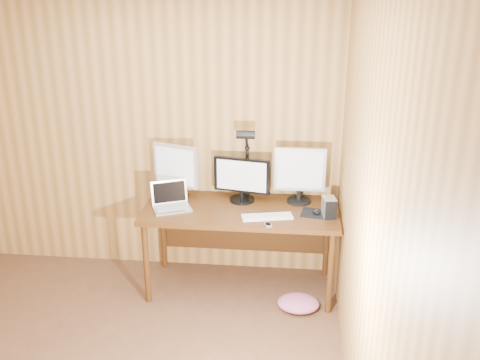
% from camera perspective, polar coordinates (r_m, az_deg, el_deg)
% --- Properties ---
extents(room_shell, '(4.00, 4.00, 4.00)m').
position_cam_1_polar(room_shell, '(3.01, -21.24, -5.86)').
color(room_shell, brown).
rests_on(room_shell, ground).
extents(desk, '(1.60, 0.70, 0.75)m').
position_cam_1_polar(desk, '(4.52, 0.16, -4.11)').
color(desk, '#42240D').
rests_on(desk, floor).
extents(monitor_center, '(0.48, 0.21, 0.38)m').
position_cam_1_polar(monitor_center, '(4.48, 0.20, 0.08)').
color(monitor_center, black).
rests_on(monitor_center, desk).
extents(monitor_left, '(0.41, 0.20, 0.47)m').
position_cam_1_polar(monitor_left, '(4.57, -6.85, 1.13)').
color(monitor_left, black).
rests_on(monitor_left, desk).
extents(monitor_right, '(0.42, 0.20, 0.48)m').
position_cam_1_polar(monitor_right, '(4.46, 6.40, 0.71)').
color(monitor_right, black).
rests_on(monitor_right, desk).
extents(laptop, '(0.37, 0.33, 0.21)m').
position_cam_1_polar(laptop, '(4.44, -7.38, -2.27)').
color(laptop, silver).
rests_on(laptop, desk).
extents(keyboard, '(0.42, 0.21, 0.02)m').
position_cam_1_polar(keyboard, '(4.24, 2.91, -3.92)').
color(keyboard, white).
rests_on(keyboard, desk).
extents(mousepad, '(0.27, 0.24, 0.00)m').
position_cam_1_polar(mousepad, '(4.35, 8.17, -3.56)').
color(mousepad, black).
rests_on(mousepad, desk).
extents(mouse, '(0.09, 0.12, 0.04)m').
position_cam_1_polar(mouse, '(4.34, 8.18, -3.32)').
color(mouse, black).
rests_on(mouse, mousepad).
extents(hard_drive, '(0.12, 0.16, 0.16)m').
position_cam_1_polar(hard_drive, '(4.29, 9.48, -2.89)').
color(hard_drive, silver).
rests_on(hard_drive, desk).
extents(phone, '(0.07, 0.10, 0.01)m').
position_cam_1_polar(phone, '(4.12, 2.99, -4.76)').
color(phone, silver).
rests_on(phone, desk).
extents(speaker, '(0.04, 0.04, 0.11)m').
position_cam_1_polar(speaker, '(4.63, 6.36, -1.23)').
color(speaker, black).
rests_on(speaker, desk).
extents(desk_lamp, '(0.15, 0.22, 0.66)m').
position_cam_1_polar(desk_lamp, '(4.46, 0.68, 2.92)').
color(desk_lamp, black).
rests_on(desk_lamp, desk).
extents(fabric_pile, '(0.37, 0.31, 0.11)m').
position_cam_1_polar(fabric_pile, '(4.47, 6.24, -12.94)').
color(fabric_pile, '#BD5B84').
rests_on(fabric_pile, floor).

